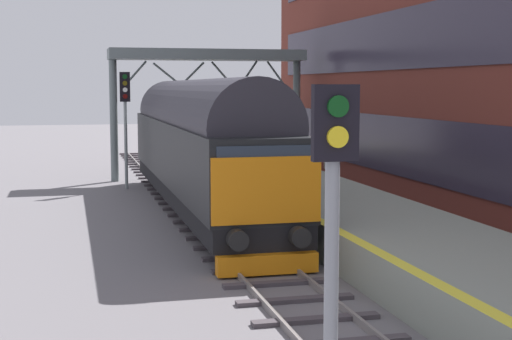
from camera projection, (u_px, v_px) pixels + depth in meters
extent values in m
plane|color=slate|center=(233.00, 243.00, 21.54)|extent=(140.00, 140.00, 0.00)
cube|color=slate|center=(208.00, 241.00, 21.36)|extent=(0.07, 60.00, 0.15)
cube|color=slate|center=(257.00, 239.00, 21.71)|extent=(0.07, 60.00, 0.15)
cube|color=#453E43|center=(316.00, 320.00, 14.30)|extent=(2.50, 0.26, 0.09)
cube|color=#453E43|center=(295.00, 300.00, 15.62)|extent=(2.50, 0.26, 0.09)
cube|color=#453E43|center=(278.00, 283.00, 16.93)|extent=(2.50, 0.26, 0.09)
cube|color=#453E43|center=(262.00, 269.00, 18.25)|extent=(2.50, 0.26, 0.09)
cube|color=#453E43|center=(249.00, 257.00, 19.56)|extent=(2.50, 0.26, 0.09)
cube|color=#453E43|center=(238.00, 246.00, 20.88)|extent=(2.50, 0.26, 0.09)
cube|color=#453E43|center=(228.00, 237.00, 22.19)|extent=(2.50, 0.26, 0.09)
cube|color=#453E43|center=(219.00, 228.00, 23.51)|extent=(2.50, 0.26, 0.09)
cube|color=#453E43|center=(211.00, 221.00, 24.83)|extent=(2.50, 0.26, 0.09)
cube|color=#453E43|center=(204.00, 214.00, 26.14)|extent=(2.50, 0.26, 0.09)
cube|color=#453E43|center=(197.00, 208.00, 27.46)|extent=(2.50, 0.26, 0.09)
cube|color=#453E43|center=(191.00, 202.00, 28.77)|extent=(2.50, 0.26, 0.09)
cube|color=#453E43|center=(186.00, 197.00, 30.09)|extent=(2.50, 0.26, 0.09)
cube|color=#453E43|center=(181.00, 193.00, 31.40)|extent=(2.50, 0.26, 0.09)
cube|color=#453E43|center=(176.00, 188.00, 32.72)|extent=(2.50, 0.26, 0.09)
cube|color=#453E43|center=(172.00, 185.00, 34.03)|extent=(2.50, 0.26, 0.09)
cube|color=#453E43|center=(168.00, 181.00, 35.35)|extent=(2.50, 0.26, 0.09)
cube|color=#453E43|center=(164.00, 177.00, 36.67)|extent=(2.50, 0.26, 0.09)
cube|color=#453E43|center=(161.00, 174.00, 37.98)|extent=(2.50, 0.26, 0.09)
cube|color=#453E43|center=(158.00, 171.00, 39.30)|extent=(2.50, 0.26, 0.09)
cube|color=#453E43|center=(155.00, 169.00, 40.61)|extent=(2.50, 0.26, 0.09)
cube|color=#453E43|center=(152.00, 166.00, 41.93)|extent=(2.50, 0.26, 0.09)
cube|color=#453E43|center=(150.00, 164.00, 43.24)|extent=(2.50, 0.26, 0.09)
cube|color=#453E43|center=(147.00, 161.00, 44.56)|extent=(2.50, 0.26, 0.09)
cube|color=#453E43|center=(145.00, 159.00, 45.87)|extent=(2.50, 0.26, 0.09)
cube|color=#453E43|center=(143.00, 157.00, 47.19)|extent=(2.50, 0.26, 0.09)
cube|color=#453E43|center=(141.00, 155.00, 48.50)|extent=(2.50, 0.26, 0.09)
cube|color=#453E43|center=(139.00, 153.00, 49.82)|extent=(2.50, 0.26, 0.09)
cube|color=gray|center=(352.00, 220.00, 22.35)|extent=(4.00, 44.00, 1.00)
cube|color=yellow|center=(292.00, 206.00, 21.85)|extent=(0.30, 44.00, 0.01)
cube|color=maroon|center=(499.00, 40.00, 25.38)|extent=(4.00, 39.44, 11.97)
cube|color=#332C3D|center=(441.00, 154.00, 25.31)|extent=(0.06, 36.29, 2.24)
cube|color=#332C3D|center=(444.00, 33.00, 24.87)|extent=(0.06, 36.29, 2.24)
cube|color=black|center=(200.00, 189.00, 26.66)|extent=(2.56, 18.33, 0.60)
cube|color=black|center=(200.00, 151.00, 26.51)|extent=(2.70, 18.33, 2.10)
cylinder|color=#2A2831|center=(200.00, 116.00, 26.38)|extent=(2.56, 16.86, 2.57)
cube|color=orange|center=(267.00, 190.00, 17.65)|extent=(2.65, 0.08, 1.58)
cube|color=#232D3D|center=(267.00, 159.00, 17.59)|extent=(2.38, 0.04, 0.64)
cube|color=#232D3D|center=(238.00, 142.00, 26.81)|extent=(0.04, 12.83, 0.44)
cylinder|color=black|center=(237.00, 240.00, 17.39)|extent=(0.48, 0.35, 0.48)
cylinder|color=black|center=(300.00, 237.00, 17.75)|extent=(0.48, 0.35, 0.48)
cube|color=orange|center=(267.00, 264.00, 17.78)|extent=(2.43, 0.36, 0.47)
cylinder|color=black|center=(250.00, 239.00, 19.44)|extent=(1.64, 1.04, 1.04)
cylinder|color=black|center=(240.00, 231.00, 20.51)|extent=(1.64, 1.04, 1.04)
cylinder|color=black|center=(232.00, 224.00, 21.57)|extent=(1.64, 1.04, 1.04)
cylinder|color=black|center=(179.00, 180.00, 31.82)|extent=(1.64, 1.04, 1.04)
cylinder|color=black|center=(175.00, 177.00, 32.88)|extent=(1.64, 1.04, 1.04)
cylinder|color=black|center=(172.00, 174.00, 33.95)|extent=(1.64, 1.04, 1.04)
cylinder|color=gray|center=(331.00, 318.00, 7.24)|extent=(0.14, 0.14, 4.45)
cube|color=black|center=(335.00, 123.00, 6.97)|extent=(0.44, 0.10, 0.71)
cylinder|color=#0A3E13|center=(338.00, 106.00, 6.90)|extent=(0.20, 0.06, 0.20)
cylinder|color=yellow|center=(337.00, 137.00, 6.93)|extent=(0.20, 0.06, 0.20)
cylinder|color=gray|center=(126.00, 131.00, 32.66)|extent=(0.14, 0.14, 5.05)
cube|color=black|center=(125.00, 87.00, 32.40)|extent=(0.44, 0.10, 1.27)
cylinder|color=#0A3E13|center=(125.00, 77.00, 32.29)|extent=(0.20, 0.06, 0.20)
cylinder|color=#53470A|center=(125.00, 83.00, 32.32)|extent=(0.20, 0.06, 0.20)
cylinder|color=white|center=(125.00, 90.00, 32.35)|extent=(0.20, 0.06, 0.20)
cylinder|color=#500807|center=(125.00, 96.00, 32.38)|extent=(0.20, 0.06, 0.20)
cylinder|color=slate|center=(335.00, 183.00, 18.71)|extent=(0.08, 0.08, 2.08)
cube|color=black|center=(335.00, 149.00, 18.61)|extent=(0.05, 0.44, 0.36)
cube|color=white|center=(334.00, 149.00, 18.60)|extent=(0.01, 0.20, 0.24)
cylinder|color=#272E3E|center=(329.00, 182.00, 23.92)|extent=(0.13, 0.13, 0.84)
cylinder|color=#272E3E|center=(328.00, 181.00, 24.12)|extent=(0.13, 0.13, 0.84)
cylinder|color=#A18E7D|center=(329.00, 160.00, 23.94)|extent=(0.40, 0.40, 0.56)
sphere|color=tan|center=(329.00, 147.00, 23.90)|extent=(0.22, 0.22, 0.22)
cylinder|color=#A18E7D|center=(330.00, 160.00, 23.73)|extent=(0.09, 0.09, 0.52)
cylinder|color=#A18E7D|center=(328.00, 159.00, 24.15)|extent=(0.09, 0.09, 0.52)
cylinder|color=slate|center=(114.00, 121.00, 35.23)|extent=(0.36, 0.36, 5.68)
cylinder|color=slate|center=(297.00, 119.00, 37.36)|extent=(0.36, 0.36, 5.68)
cube|color=slate|center=(207.00, 55.00, 35.96)|extent=(9.30, 2.00, 0.50)
cylinder|color=slate|center=(136.00, 72.00, 35.24)|extent=(1.00, 0.10, 1.11)
cylinder|color=slate|center=(165.00, 73.00, 35.56)|extent=(1.16, 0.10, 0.95)
cylinder|color=slate|center=(194.00, 73.00, 35.89)|extent=(1.07, 0.10, 1.05)
cylinder|color=slate|center=(221.00, 73.00, 36.21)|extent=(1.01, 0.10, 1.11)
cylinder|color=slate|center=(249.00, 73.00, 36.53)|extent=(0.89, 0.10, 1.20)
cylinder|color=slate|center=(276.00, 73.00, 36.86)|extent=(0.92, 0.10, 1.18)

